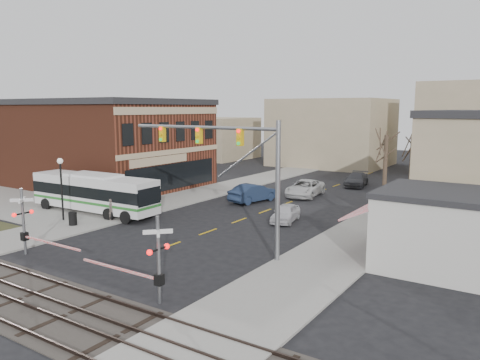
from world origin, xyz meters
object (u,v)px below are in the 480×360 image
object	(u,v)px
car_b	(254,193)
pedestrian_far	(122,196)
street_lamp	(61,177)
rr_crossing_west	(28,223)
trash_bin	(73,219)
car_c	(305,188)
pedestrian_near	(112,209)
transit_bus	(94,192)
car_d	(356,180)
car_a	(286,213)
rr_crossing_east	(152,259)
traffic_signal_mast	(234,158)

from	to	relation	value
car_b	pedestrian_far	xyz separation A→B (m)	(-8.42, -8.45, 0.17)
street_lamp	pedestrian_far	world-z (taller)	street_lamp
rr_crossing_west	trash_bin	xyz separation A→B (m)	(-3.61, 5.79, -1.37)
car_c	pedestrian_near	bearing A→B (deg)	-120.47
transit_bus	car_d	size ratio (longest dim) A/B	2.40
transit_bus	pedestrian_near	xyz separation A→B (m)	(3.42, -1.18, -0.83)
car_b	pedestrian_near	xyz separation A→B (m)	(-5.10, -12.53, 0.10)
pedestrian_near	street_lamp	bearing A→B (deg)	121.39
car_b	car_a	bearing A→B (deg)	152.09
street_lamp	trash_bin	xyz separation A→B (m)	(1.94, -0.59, -2.91)
car_d	rr_crossing_east	bearing A→B (deg)	-94.22
car_b	car_d	bearing A→B (deg)	-97.03
pedestrian_near	rr_crossing_east	bearing A→B (deg)	-127.19
transit_bus	traffic_signal_mast	xyz separation A→B (m)	(15.76, -2.60, 4.00)
traffic_signal_mast	rr_crossing_east	world-z (taller)	traffic_signal_mast
transit_bus	rr_crossing_east	xyz separation A→B (m)	(16.60, -10.49, 0.19)
pedestrian_near	pedestrian_far	world-z (taller)	pedestrian_far
transit_bus	car_c	world-z (taller)	transit_bus
traffic_signal_mast	car_b	distance (m)	16.48
street_lamp	car_b	bearing A→B (deg)	60.58
trash_bin	pedestrian_near	distance (m)	2.94
car_b	pedestrian_far	distance (m)	11.93
car_a	pedestrian_near	distance (m)	13.37
car_a	car_b	xyz separation A→B (m)	(-6.08, 5.20, 0.17)
rr_crossing_east	car_a	world-z (taller)	rr_crossing_east
rr_crossing_west	car_c	size ratio (longest dim) A/B	0.97
rr_crossing_east	car_b	world-z (taller)	rr_crossing_east
transit_bus	car_b	xyz separation A→B (m)	(8.51, 11.36, -0.93)
car_d	pedestrian_near	xyz separation A→B (m)	(-10.06, -26.42, 0.21)
car_a	car_d	distance (m)	19.12
pedestrian_near	rr_crossing_west	bearing A→B (deg)	-166.02
rr_crossing_west	car_a	world-z (taller)	rr_crossing_west
traffic_signal_mast	rr_crossing_east	xyz separation A→B (m)	(0.85, -7.89, -3.81)
car_b	pedestrian_near	world-z (taller)	pedestrian_near
street_lamp	trash_bin	distance (m)	3.54
pedestrian_far	rr_crossing_west	bearing A→B (deg)	-130.36
traffic_signal_mast	rr_crossing_west	distance (m)	12.74
car_c	car_d	bearing A→B (deg)	69.35
pedestrian_far	car_b	bearing A→B (deg)	-19.86
car_d	pedestrian_far	distance (m)	26.04
transit_bus	trash_bin	bearing A→B (deg)	-59.95
rr_crossing_east	car_c	xyz separation A→B (m)	(-5.31, 27.05, -1.17)
car_d	pedestrian_near	size ratio (longest dim) A/B	3.08
transit_bus	car_d	distance (m)	28.63
street_lamp	car_c	world-z (taller)	street_lamp
traffic_signal_mast	pedestrian_near	xyz separation A→B (m)	(-12.34, 1.42, -4.83)
rr_crossing_east	pedestrian_near	distance (m)	16.18
car_a	pedestrian_far	size ratio (longest dim) A/B	2.21
rr_crossing_east	pedestrian_far	xyz separation A→B (m)	(-16.51, 13.40, -0.96)
trash_bin	car_b	size ratio (longest dim) A/B	0.19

